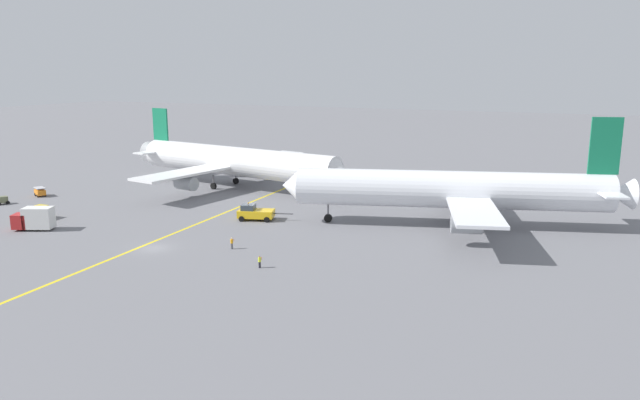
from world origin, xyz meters
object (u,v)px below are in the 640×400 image
pushback_tug (255,213)px  gse_catering_truck_tall (34,219)px  airliner_being_pushed (453,190)px  gse_baggage_cart_trailing (40,192)px  gse_container_dolly_flat (38,212)px  ground_crew_ramp_agent_by_cones (260,262)px  gse_gpu_cart_small (2,200)px  ground_crew_wing_walker_right (232,243)px  airliner_at_gate_left (235,162)px

pushback_tug → gse_catering_truck_tall: gse_catering_truck_tall is taller
airliner_being_pushed → pushback_tug: airliner_being_pushed is taller
airliner_being_pushed → gse_baggage_cart_trailing: (-77.13, -10.09, -4.87)m
gse_container_dolly_flat → ground_crew_ramp_agent_by_cones: gse_container_dolly_flat is taller
gse_catering_truck_tall → ground_crew_ramp_agent_by_cones: gse_catering_truck_tall is taller
pushback_tug → gse_catering_truck_tall: bearing=-144.7°
gse_gpu_cart_small → gse_baggage_cart_trailing: 7.93m
gse_catering_truck_tall → gse_baggage_cart_trailing: gse_catering_truck_tall is taller
gse_baggage_cart_trailing → ground_crew_ramp_agent_by_cones: 63.17m
airliner_being_pushed → gse_container_dolly_flat: (-62.32, -23.31, -4.56)m
gse_gpu_cart_small → gse_catering_truck_tall: (20.33, -10.38, 0.96)m
ground_crew_ramp_agent_by_cones → ground_crew_wing_walker_right: (-7.45, 5.37, 0.03)m
ground_crew_wing_walker_right → gse_catering_truck_tall: bearing=-173.2°
airliner_being_pushed → gse_baggage_cart_trailing: bearing=-172.5°
airliner_at_gate_left → gse_gpu_cart_small: bearing=-134.9°
gse_gpu_cart_small → ground_crew_ramp_agent_by_cones: (60.44, -11.83, 0.00)m
pushback_tug → gse_gpu_cart_small: bearing=-169.4°
pushback_tug → gse_baggage_cart_trailing: bearing=-178.8°
airliner_being_pushed → gse_catering_truck_tall: 64.02m
gse_gpu_cart_small → airliner_being_pushed: bearing=13.1°
ground_crew_ramp_agent_by_cones → pushback_tug: bearing=121.8°
airliner_being_pushed → pushback_tug: size_ratio=5.79×
gse_gpu_cart_small → gse_baggage_cart_trailing: (0.45, 7.92, 0.07)m
airliner_at_gate_left → ground_crew_ramp_agent_by_cones: airliner_at_gate_left is taller
airliner_at_gate_left → airliner_being_pushed: 48.83m
gse_catering_truck_tall → gse_baggage_cart_trailing: (-19.89, 18.30, -0.90)m
airliner_being_pushed → ground_crew_wing_walker_right: (-24.58, -24.47, -4.90)m
gse_gpu_cart_small → ground_crew_ramp_agent_by_cones: bearing=-11.1°
airliner_being_pushed → gse_baggage_cart_trailing: 77.94m
gse_baggage_cart_trailing → ground_crew_ramp_agent_by_cones: size_ratio=2.04×
airliner_at_gate_left → ground_crew_ramp_agent_by_cones: size_ratio=34.55×
gse_baggage_cart_trailing → ground_crew_ramp_agent_by_cones: bearing=-18.2°
airliner_at_gate_left → gse_container_dolly_flat: airliner_at_gate_left is taller
gse_container_dolly_flat → ground_crew_wing_walker_right: size_ratio=2.11×
gse_catering_truck_tall → gse_container_dolly_flat: bearing=134.9°
gse_gpu_cart_small → gse_container_dolly_flat: size_ratio=0.76×
pushback_tug → gse_container_dolly_flat: (-32.35, -14.19, -0.03)m
pushback_tug → gse_container_dolly_flat: pushback_tug is taller
ground_crew_ramp_agent_by_cones → ground_crew_wing_walker_right: ground_crew_wing_walker_right is taller
airliner_at_gate_left → ground_crew_ramp_agent_by_cones: (30.09, -42.28, -4.67)m
gse_container_dolly_flat → ground_crew_ramp_agent_by_cones: bearing=-8.2°
gse_catering_truck_tall → ground_crew_wing_walker_right: bearing=6.8°
gse_gpu_cart_small → ground_crew_ramp_agent_by_cones: gse_gpu_cart_small is taller
gse_catering_truck_tall → ground_crew_ramp_agent_by_cones: 40.15m
airliner_at_gate_left → ground_crew_wing_walker_right: airliner_at_gate_left is taller
gse_catering_truck_tall → ground_crew_wing_walker_right: gse_catering_truck_tall is taller
airliner_at_gate_left → ground_crew_wing_walker_right: 43.55m
airliner_being_pushed → gse_gpu_cart_small: (-77.57, -18.01, -4.94)m
airliner_at_gate_left → ground_crew_wing_walker_right: (22.64, -36.91, -4.64)m
airliner_at_gate_left → airliner_being_pushed: size_ratio=1.02×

